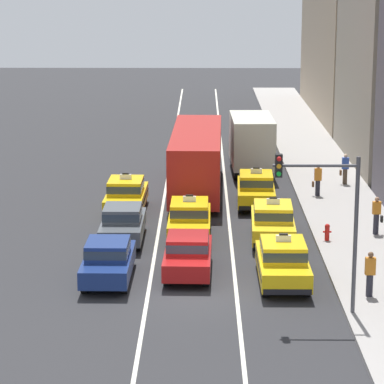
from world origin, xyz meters
TOP-DOWN VIEW (x-y plane):
  - ground_plane at (0.00, 0.00)m, footprint 160.00×160.00m
  - lane_stripe_left_center at (-1.60, 20.00)m, footprint 0.14×80.00m
  - lane_stripe_center_right at (1.60, 20.00)m, footprint 0.14×80.00m
  - sidewalk_curb at (7.20, 15.00)m, footprint 4.00×90.00m
  - sedan_left_nearest at (-3.17, 1.46)m, footprint 1.79×4.31m
  - sedan_left_second at (-3.05, 6.81)m, footprint 1.76×4.30m
  - taxi_left_third at (-3.30, 11.88)m, footprint 1.90×4.59m
  - sedan_center_nearest at (-0.19, 2.29)m, footprint 1.87×4.34m
  - taxi_center_second at (-0.20, 7.41)m, footprint 1.86×4.58m
  - bus_center_third at (0.05, 16.37)m, footprint 2.76×11.25m
  - sedan_center_fourth at (-0.16, 25.58)m, footprint 1.83×4.33m
  - taxi_right_nearest at (3.35, 1.23)m, footprint 1.82×4.56m
  - taxi_right_second at (3.38, 6.99)m, footprint 1.98×4.62m
  - taxi_right_third at (3.00, 13.28)m, footprint 1.96×4.61m
  - box_truck_right_fourth at (3.14, 21.73)m, footprint 2.41×7.01m
  - taxi_right_fifth at (3.21, 28.87)m, footprint 1.86×4.58m
  - pedestrian_near_crosswalk at (8.00, 17.58)m, footprint 0.47×0.24m
  - pedestrian_mid_block at (7.95, 7.61)m, footprint 0.47×0.24m
  - pedestrian_by_storefront at (6.28, -0.58)m, footprint 0.36×0.24m
  - pedestrian_trailing at (6.22, 14.86)m, footprint 0.47×0.24m
  - fire_hydrant at (5.68, 6.56)m, footprint 0.36×0.22m
  - traffic_light_pole at (4.49, -2.22)m, footprint 2.87×0.33m

SIDE VIEW (x-z plane):
  - ground_plane at x=0.00m, z-range 0.00..0.00m
  - lane_stripe_left_center at x=-1.60m, z-range 0.00..0.01m
  - lane_stripe_center_right at x=1.60m, z-range 0.00..0.01m
  - sidewalk_curb at x=7.20m, z-range 0.00..0.15m
  - fire_hydrant at x=5.68m, z-range 0.18..0.91m
  - sedan_left_nearest at x=-3.17m, z-range 0.06..1.64m
  - sedan_left_second at x=-3.05m, z-range 0.06..1.64m
  - sedan_center_nearest at x=-0.19m, z-range 0.06..1.64m
  - sedan_center_fourth at x=-0.16m, z-range 0.06..1.64m
  - taxi_left_third at x=-3.30m, z-range -0.10..1.86m
  - taxi_center_second at x=-0.20m, z-range -0.10..1.86m
  - taxi_right_nearest at x=3.35m, z-range -0.10..1.86m
  - taxi_right_second at x=3.38m, z-range -0.10..1.86m
  - taxi_right_third at x=3.00m, z-range -0.10..1.86m
  - taxi_right_fifth at x=3.21m, z-range -0.10..1.86m
  - pedestrian_trailing at x=6.22m, z-range 0.15..1.78m
  - pedestrian_near_crosswalk at x=8.00m, z-range 0.15..1.80m
  - pedestrian_by_storefront at x=6.28m, z-range 0.16..1.79m
  - pedestrian_mid_block at x=7.95m, z-range 0.15..1.82m
  - box_truck_right_fourth at x=3.14m, z-range 0.14..3.41m
  - bus_center_third at x=0.05m, z-range 0.21..3.43m
  - traffic_light_pole at x=4.49m, z-range 1.03..6.61m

